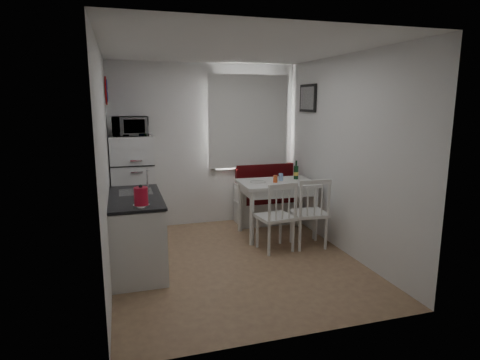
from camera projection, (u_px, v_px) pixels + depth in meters
The scene contains 22 objects.
floor at pixel (236, 261), 5.11m from camera, with size 3.00×3.50×0.02m, color #8D674B.
ceiling at pixel (235, 49), 4.61m from camera, with size 3.00×3.50×0.02m, color white.
wall_back at pixel (206, 145), 6.50m from camera, with size 3.00×0.02×2.60m, color white.
wall_front at pixel (296, 191), 3.22m from camera, with size 3.00×0.02×2.60m, color white.
wall_left at pixel (106, 166), 4.44m from camera, with size 0.02×3.50×2.60m, color white.
wall_right at pixel (345, 156), 5.28m from camera, with size 0.02×3.50×2.60m, color white.
window at pixel (247, 125), 6.61m from camera, with size 1.22×0.06×1.47m, color white.
curtain at pixel (249, 122), 6.53m from camera, with size 1.35×0.02×1.50m, color white.
kitchen_counter at pixel (137, 232), 4.83m from camera, with size 0.62×1.32×1.16m.
wall_sign at pixel (107, 91), 5.64m from camera, with size 0.40×0.40×0.03m, color navy.
picture_frame at pixel (308, 98), 6.16m from camera, with size 0.04×0.52×0.42m, color black.
bench at pixel (275, 202), 6.79m from camera, with size 1.34×0.52×0.96m.
dining_table at pixel (277, 188), 5.98m from camera, with size 1.13×0.81×0.83m.
chair_left at pixel (278, 209), 5.31m from camera, with size 0.50×0.49×0.52m.
chair_right at pixel (312, 206), 5.45m from camera, with size 0.50×0.48×0.53m.
fridge at pixel (133, 187), 5.95m from camera, with size 0.61×0.61×1.51m, color white.
microwave at pixel (130, 126), 5.73m from camera, with size 0.50×0.34×0.28m, color white.
kettle at pixel (141, 196), 4.23m from camera, with size 0.18×0.18×0.24m, color red.
wine_bottle at pixel (296, 170), 6.13m from camera, with size 0.07×0.07×0.29m, color #123B1D, non-canonical shape.
drinking_glass_orange at pixel (275, 179), 5.89m from camera, with size 0.06×0.06×0.11m, color #E65A26.
drinking_glass_blue at pixel (281, 177), 6.02m from camera, with size 0.07×0.07×0.11m, color #86ABE5.
plate at pixel (258, 182), 5.90m from camera, with size 0.23×0.23×0.02m, color white.
Camera 1 is at (-1.33, -4.63, 2.01)m, focal length 30.00 mm.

